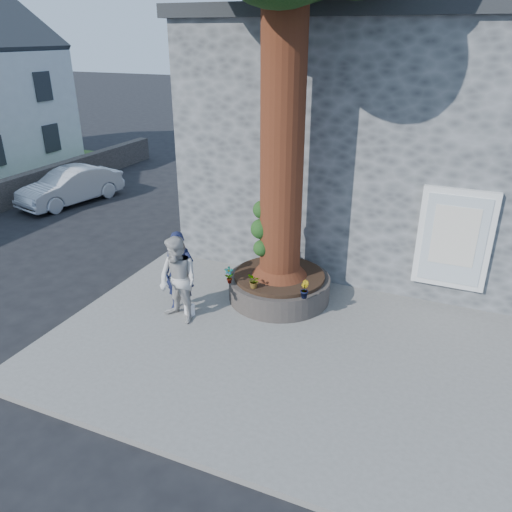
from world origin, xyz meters
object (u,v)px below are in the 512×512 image
at_px(car_silver, 71,186).
at_px(woman, 178,281).
at_px(planter, 279,286).
at_px(man, 179,272).

bearing_deg(car_silver, woman, -22.48).
bearing_deg(woman, planter, 63.18).
bearing_deg(planter, woman, -131.99).
bearing_deg(planter, man, -143.58).
bearing_deg(man, woman, -76.98).
relative_size(man, car_silver, 0.47).
bearing_deg(car_silver, planter, -9.48).
bearing_deg(woman, car_silver, 159.85).
height_order(woman, car_silver, woman).
height_order(planter, man, man).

